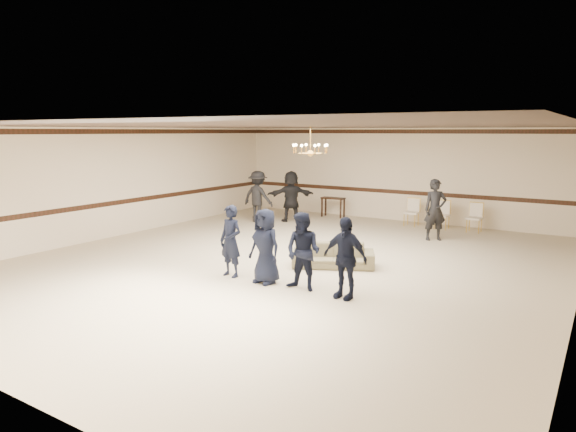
# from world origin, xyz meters

# --- Properties ---
(room) EXTENTS (12.01, 14.01, 3.21)m
(room) POSITION_xyz_m (0.00, 0.00, 1.60)
(room) COLOR #BEAB92
(room) RESTS_ON ground
(chair_rail) EXTENTS (12.00, 0.02, 0.14)m
(chair_rail) POSITION_xyz_m (0.00, 6.99, 1.00)
(chair_rail) COLOR black
(chair_rail) RESTS_ON wall_back
(crown_molding) EXTENTS (12.00, 0.02, 0.14)m
(crown_molding) POSITION_xyz_m (0.00, 6.99, 3.08)
(crown_molding) COLOR black
(crown_molding) RESTS_ON wall_back
(chandelier) EXTENTS (0.94, 0.94, 0.89)m
(chandelier) POSITION_xyz_m (0.00, 1.00, 2.88)
(chandelier) COLOR gold
(chandelier) RESTS_ON ceiling
(boy_a) EXTENTS (0.60, 0.42, 1.55)m
(boy_a) POSITION_xyz_m (-0.42, -1.64, 0.77)
(boy_a) COLOR black
(boy_a) RESTS_ON floor
(boy_b) EXTENTS (0.82, 0.60, 1.55)m
(boy_b) POSITION_xyz_m (0.48, -1.64, 0.77)
(boy_b) COLOR black
(boy_b) RESTS_ON floor
(boy_c) EXTENTS (0.76, 0.60, 1.55)m
(boy_c) POSITION_xyz_m (1.38, -1.64, 0.77)
(boy_c) COLOR black
(boy_c) RESTS_ON floor
(boy_d) EXTENTS (0.93, 0.45, 1.55)m
(boy_d) POSITION_xyz_m (2.28, -1.64, 0.77)
(boy_d) COLOR black
(boy_d) RESTS_ON floor
(settee) EXTENTS (1.99, 1.48, 0.54)m
(settee) POSITION_xyz_m (1.07, 0.22, 0.27)
(settee) COLOR #686445
(settee) RESTS_ON floor
(adult_left) EXTENTS (1.14, 0.66, 1.76)m
(adult_left) POSITION_xyz_m (-3.84, 4.09, 0.88)
(adult_left) COLOR black
(adult_left) RESTS_ON floor
(adult_mid) EXTENTS (1.57, 1.46, 1.76)m
(adult_mid) POSITION_xyz_m (-2.94, 4.79, 0.88)
(adult_mid) COLOR black
(adult_mid) RESTS_ON floor
(adult_right) EXTENTS (0.76, 0.72, 1.76)m
(adult_right) POSITION_xyz_m (2.16, 4.39, 0.88)
(adult_right) COLOR black
(adult_right) RESTS_ON floor
(banquet_chair_left) EXTENTS (0.48, 0.48, 0.90)m
(banquet_chair_left) POSITION_xyz_m (0.87, 6.18, 0.45)
(banquet_chair_left) COLOR beige
(banquet_chair_left) RESTS_ON floor
(banquet_chair_mid) EXTENTS (0.48, 0.48, 0.90)m
(banquet_chair_mid) POSITION_xyz_m (1.87, 6.18, 0.45)
(banquet_chair_mid) COLOR beige
(banquet_chair_mid) RESTS_ON floor
(banquet_chair_right) EXTENTS (0.46, 0.46, 0.90)m
(banquet_chair_right) POSITION_xyz_m (2.87, 6.18, 0.45)
(banquet_chair_right) COLOR beige
(banquet_chair_right) RESTS_ON floor
(console_table) EXTENTS (0.87, 0.39, 0.72)m
(console_table) POSITION_xyz_m (-2.13, 6.38, 0.36)
(console_table) COLOR black
(console_table) RESTS_ON floor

